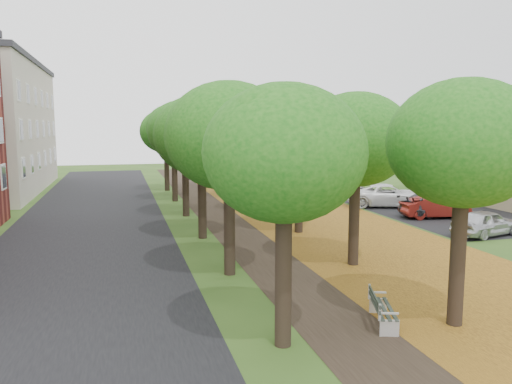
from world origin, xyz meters
TOP-DOWN VIEW (x-y plane):
  - ground at (0.00, 0.00)m, footprint 120.00×120.00m
  - street_asphalt at (-7.50, 15.00)m, footprint 8.00×70.00m
  - footpath at (0.00, 15.00)m, footprint 3.20×70.00m
  - leaf_verge at (5.00, 15.00)m, footprint 7.50×70.00m
  - parking_lot at (13.50, 16.00)m, footprint 9.00×16.00m
  - tree_row_west at (-2.20, 15.00)m, footprint 4.12×34.12m
  - tree_row_east at (2.60, 15.00)m, footprint 4.12×34.12m
  - bench at (0.73, 0.53)m, footprint 1.02×1.80m
  - car_silver at (11.00, 8.90)m, footprint 3.98×2.35m
  - car_red at (11.47, 13.57)m, footprint 4.05×1.95m
  - car_grey at (11.88, 14.47)m, footprint 4.96×3.34m
  - car_white at (11.00, 17.99)m, footprint 5.79×4.04m

SIDE VIEW (x-z plane):
  - ground at x=0.00m, z-range 0.00..0.00m
  - street_asphalt at x=-7.50m, z-range 0.00..0.01m
  - parking_lot at x=13.50m, z-range 0.00..0.01m
  - footpath at x=0.00m, z-range 0.00..0.01m
  - leaf_verge at x=5.00m, z-range 0.00..0.01m
  - bench at x=0.73m, z-range 0.02..0.83m
  - car_silver at x=11.00m, z-range 0.00..1.27m
  - car_red at x=11.47m, z-range 0.00..1.28m
  - car_grey at x=11.88m, z-range 0.00..1.33m
  - car_white at x=11.00m, z-range 0.00..1.47m
  - tree_row_west at x=-2.20m, z-range 1.56..8.25m
  - tree_row_east at x=2.60m, z-range 1.56..8.25m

